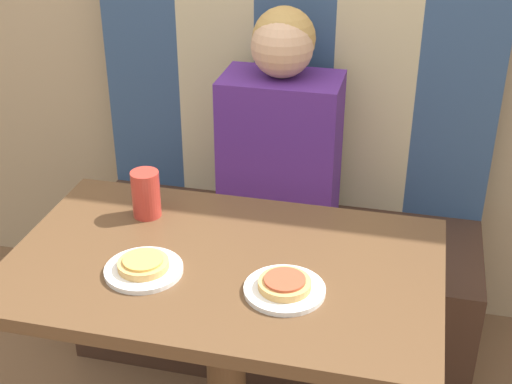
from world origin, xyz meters
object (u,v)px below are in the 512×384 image
plate_left (144,270)px  plate_right (285,290)px  person (281,130)px  pizza_left (143,264)px  pizza_right (285,283)px  drinking_cup (146,194)px

plate_left → plate_right: (0.33, 0.00, 0.00)m
person → pizza_left: 0.76m
pizza_left → plate_right: bearing=0.0°
person → plate_left: bearing=-102.4°
person → pizza_left: person is taller
pizza_left → pizza_right: same height
pizza_left → drinking_cup: drinking_cup is taller
pizza_left → person: bearing=77.6°
person → drinking_cup: (-0.25, -0.50, 0.00)m
pizza_left → drinking_cup: bearing=109.3°
plate_left → person: bearing=77.6°
plate_right → person: bearing=102.4°
plate_right → pizza_right: 0.02m
plate_left → pizza_right: 0.33m
drinking_cup → plate_left: bearing=-70.7°
plate_right → pizza_right: bearing=0.0°
pizza_right → drinking_cup: (-0.41, 0.25, 0.04)m
pizza_right → drinking_cup: 0.48m
pizza_left → pizza_right: 0.33m
plate_left → drinking_cup: 0.27m
pizza_right → plate_left: bearing=180.0°
pizza_right → plate_right: bearing=0.0°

